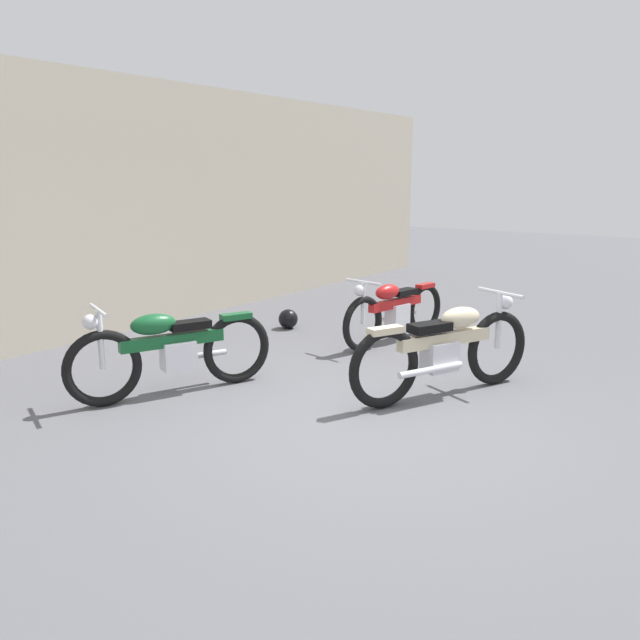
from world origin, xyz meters
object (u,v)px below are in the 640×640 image
at_px(helmet, 288,319).
at_px(motorcycle_cream, 446,348).
at_px(motorcycle_green, 171,350).
at_px(motorcycle_red, 394,310).

distance_m(helmet, motorcycle_cream, 3.25).
height_order(motorcycle_green, motorcycle_red, motorcycle_green).
bearing_deg(helmet, motorcycle_red, -82.72).
bearing_deg(motorcycle_green, motorcycle_red, -171.50).
bearing_deg(motorcycle_green, helmet, -141.29).
bearing_deg(motorcycle_cream, motorcycle_red, 67.34).
xyz_separation_m(motorcycle_green, motorcycle_red, (3.01, -0.75, -0.03)).
bearing_deg(motorcycle_red, motorcycle_cream, 52.22).
xyz_separation_m(motorcycle_green, motorcycle_cream, (1.53, -2.15, 0.02)).
bearing_deg(motorcycle_red, motorcycle_green, -5.00).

